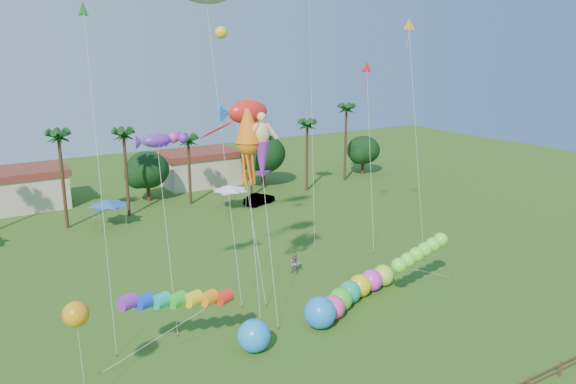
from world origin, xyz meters
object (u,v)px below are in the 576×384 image
blue_ball (254,336)px  spectator_b (295,264)px  car_b (259,199)px  caterpillar_inflatable (348,295)px

blue_ball → spectator_b: bearing=45.7°
car_b → spectator_b: bearing=140.3°
car_b → caterpillar_inflatable: 29.36m
spectator_b → caterpillar_inflatable: (-0.02, -7.41, 0.03)m
car_b → blue_ball: size_ratio=1.99×
car_b → blue_ball: 34.58m
car_b → blue_ball: (-17.07, -30.08, 0.37)m
caterpillar_inflatable → blue_ball: size_ratio=5.05×
spectator_b → blue_ball: bearing=-93.8°
spectator_b → blue_ball: blue_ball is taller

